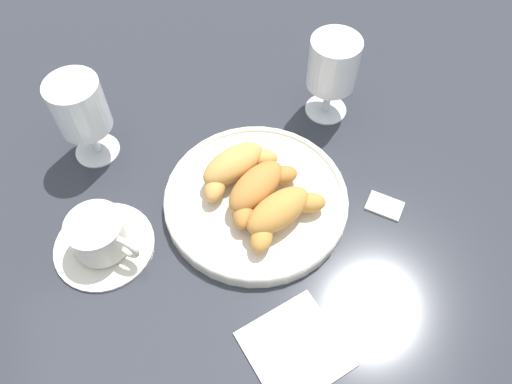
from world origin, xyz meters
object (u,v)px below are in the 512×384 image
croissant_extra (282,212)px  juice_glass_left (81,110)px  coffee_cup_near (101,238)px  juice_glass_right (333,67)px  pastry_plate (256,199)px  folded_napkin (295,349)px  croissant_small (258,188)px  sugar_packet (385,205)px  croissant_large (235,166)px

croissant_extra → juice_glass_left: juice_glass_left is taller
juice_glass_left → coffee_cup_near: bearing=85.7°
juice_glass_right → pastry_plate: bearing=40.0°
croissant_extra → coffee_cup_near: 0.24m
juice_glass_left → folded_napkin: size_ratio=1.27×
pastry_plate → croissant_small: (-0.00, 0.00, 0.03)m
croissant_extra → sugar_packet: size_ratio=2.56×
pastry_plate → croissant_large: bearing=-68.2°
croissant_large → juice_glass_left: bearing=-33.8°
pastry_plate → croissant_extra: bearing=111.7°
pastry_plate → folded_napkin: size_ratio=2.38×
juice_glass_right → folded_napkin: bearing=62.2°
croissant_large → folded_napkin: (0.00, 0.26, -0.04)m
croissant_large → juice_glass_left: juice_glass_left is taller
croissant_large → coffee_cup_near: croissant_large is taller
pastry_plate → coffee_cup_near: bearing=0.8°
juice_glass_left → croissant_extra: bearing=135.8°
pastry_plate → sugar_packet: 0.19m
pastry_plate → juice_glass_left: (0.20, -0.17, 0.08)m
croissant_small → juice_glass_right: bearing=-139.2°
croissant_small → sugar_packet: (-0.17, 0.06, -0.04)m
sugar_packet → coffee_cup_near: bearing=35.2°
croissant_large → croissant_small: 0.05m
coffee_cup_near → folded_napkin: 0.29m
juice_glass_left → sugar_packet: size_ratio=2.80×
croissant_large → croissant_small: bearing=112.5°
croissant_small → juice_glass_right: size_ratio=0.86×
croissant_large → pastry_plate: bearing=111.8°
folded_napkin → juice_glass_left: bearing=-64.2°
croissant_small → sugar_packet: 0.19m
juice_glass_left → croissant_large: bearing=146.2°
juice_glass_left → pastry_plate: bearing=140.4°
pastry_plate → coffee_cup_near: coffee_cup_near is taller
coffee_cup_near → juice_glass_right: (-0.38, -0.14, 0.07)m
croissant_small → juice_glass_left: bearing=-39.8°
croissant_small → folded_napkin: size_ratio=1.10×
croissant_small → croissant_extra: size_ratio=0.94×
croissant_large → coffee_cup_near: bearing=13.1°
croissant_extra → sugar_packet: (-0.15, 0.01, -0.04)m
croissant_extra → coffee_cup_near: croissant_extra is taller
croissant_extra → folded_napkin: 0.17m
croissant_large → sugar_packet: croissant_large is taller
juice_glass_right → croissant_small: bearing=40.8°
croissant_small → coffee_cup_near: bearing=0.1°
croissant_small → coffee_cup_near: croissant_small is taller
coffee_cup_near → croissant_extra: bearing=168.9°
croissant_large → juice_glass_right: (-0.18, -0.10, 0.05)m
pastry_plate → croissant_small: bearing=122.1°
pastry_plate → croissant_small: 0.03m
croissant_large → folded_napkin: 0.26m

